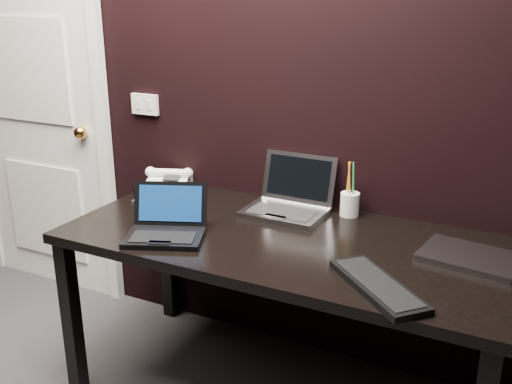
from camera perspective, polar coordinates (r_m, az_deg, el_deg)
The scene contains 11 objects.
wall_back at distance 2.55m, azimuth 0.30°, elevation 11.73°, with size 4.00×4.00×0.00m, color black.
door at distance 3.38m, azimuth -21.09°, elevation 7.85°, with size 0.99×0.10×2.14m.
wall_switch at distance 2.89m, azimuth -11.05°, elevation 8.61°, with size 0.15×0.02×0.10m.
desk at distance 2.25m, azimuth 2.64°, elevation -6.24°, with size 1.70×0.80×0.74m.
netbook at distance 2.22m, azimuth -8.97°, elevation -3.49°, with size 0.37×0.35×0.19m.
silver_laptop at distance 2.44m, azimuth 3.25°, elevation -1.07°, with size 0.34×0.31×0.23m.
ext_keyboard at distance 1.86m, azimuth 12.07°, elevation -9.13°, with size 0.38×0.37×0.03m.
closed_laptop at distance 2.15m, azimuth 20.60°, elevation -6.12°, with size 0.36×0.28×0.02m.
desk_phone at distance 2.78m, azimuth -8.61°, elevation 1.22°, with size 0.24×0.23×0.12m.
mobile_phone at distance 2.60m, azimuth -11.65°, elevation -0.43°, with size 0.06×0.05×0.09m.
pen_cup at distance 2.43m, azimuth 9.36°, elevation -1.11°, with size 0.09×0.09×0.24m.
Camera 1 is at (1.12, -0.47, 1.61)m, focal length 40.00 mm.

